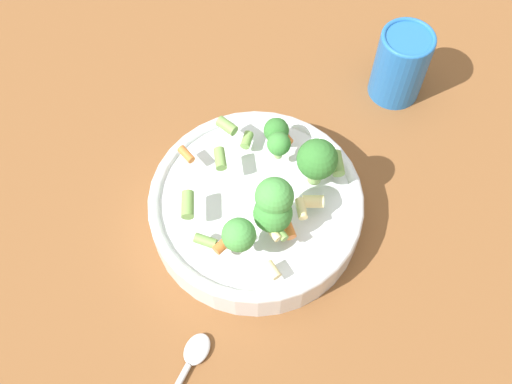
{
  "coord_description": "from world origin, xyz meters",
  "views": [
    {
      "loc": [
        -0.3,
        0.13,
        0.64
      ],
      "look_at": [
        0.0,
        0.0,
        0.06
      ],
      "focal_mm": 42.0,
      "sensor_mm": 36.0,
      "label": 1
    }
  ],
  "objects": [
    {
      "name": "ground_plane",
      "position": [
        0.0,
        0.0,
        0.0
      ],
      "size": [
        3.0,
        3.0,
        0.0
      ],
      "primitive_type": "plane",
      "color": "brown"
    },
    {
      "name": "bowl",
      "position": [
        0.0,
        0.0,
        0.03
      ],
      "size": [
        0.25,
        0.25,
        0.05
      ],
      "color": "silver",
      "rests_on": "ground_plane"
    },
    {
      "name": "pasta_salad",
      "position": [
        -0.02,
        -0.02,
        0.09
      ],
      "size": [
        0.2,
        0.2,
        0.08
      ],
      "color": "#8CB766",
      "rests_on": "bowl"
    },
    {
      "name": "cup",
      "position": [
        0.1,
        -0.25,
        0.05
      ],
      "size": [
        0.07,
        0.07,
        0.1
      ],
      "color": "#2366B2",
      "rests_on": "ground_plane"
    },
    {
      "name": "spoon",
      "position": [
        -0.14,
        0.14,
        0.01
      ],
      "size": [
        0.11,
        0.13,
        0.01
      ],
      "rotation": [
        0.0,
        0.0,
        11.7
      ],
      "color": "silver",
      "rests_on": "ground_plane"
    }
  ]
}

